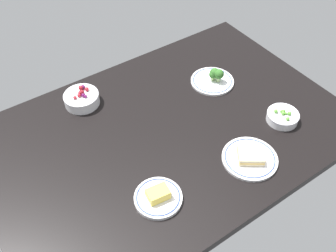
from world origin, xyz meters
TOP-DOWN VIEW (x-y plane):
  - dining_table at (0.00, 0.00)cm, footprint 146.51×99.01cm
  - plate_broccoli at (34.28, 12.82)cm, footprint 19.92×19.92cm
  - bowl_peas at (42.37, -22.73)cm, footprint 13.37×13.37cm
  - plate_cheese at (-21.74, -25.58)cm, footprint 17.04×17.04cm
  - bowl_berries at (-21.97, 34.24)cm, footprint 15.33×15.33cm
  - plate_sandwich at (16.78, -30.67)cm, footprint 21.32×21.32cm

SIDE VIEW (x-z plane):
  - dining_table at x=0.00cm, z-range 0.00..4.00cm
  - plate_sandwich at x=16.78cm, z-range 3.10..7.44cm
  - plate_cheese at x=-21.74cm, z-range 2.86..7.94cm
  - plate_broccoli at x=34.28cm, z-range 2.13..9.78cm
  - bowl_peas at x=42.37cm, z-range 3.60..8.80cm
  - bowl_berries at x=-21.97cm, z-range 3.39..10.26cm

